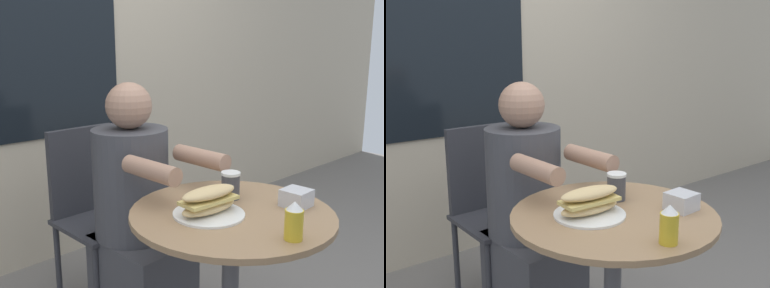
% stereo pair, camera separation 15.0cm
% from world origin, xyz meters
% --- Properties ---
extents(storefront_wall, '(8.00, 0.09, 2.80)m').
position_xyz_m(storefront_wall, '(-0.00, 1.47, 1.40)').
color(storefront_wall, '#B7A88E').
rests_on(storefront_wall, ground_plane).
extents(cafe_table, '(0.69, 0.69, 0.71)m').
position_xyz_m(cafe_table, '(0.00, 0.00, 0.52)').
color(cafe_table, '#997551').
rests_on(cafe_table, ground_plane).
extents(diner_chair, '(0.39, 0.39, 0.87)m').
position_xyz_m(diner_chair, '(-0.01, 0.87, 0.52)').
color(diner_chair, '#333338').
rests_on(diner_chair, ground_plane).
extents(seated_diner, '(0.33, 0.58, 1.11)m').
position_xyz_m(seated_diner, '(-0.01, 0.52, 0.48)').
color(seated_diner, '#424247').
rests_on(seated_diner, ground_plane).
extents(sandwich_on_plate, '(0.24, 0.24, 0.10)m').
position_xyz_m(sandwich_on_plate, '(-0.08, 0.03, 0.75)').
color(sandwich_on_plate, white).
rests_on(sandwich_on_plate, cafe_table).
extents(drink_cup, '(0.07, 0.07, 0.10)m').
position_xyz_m(drink_cup, '(0.09, 0.09, 0.76)').
color(drink_cup, '#424247').
rests_on(drink_cup, cafe_table).
extents(napkin_box, '(0.09, 0.09, 0.06)m').
position_xyz_m(napkin_box, '(0.20, -0.12, 0.74)').
color(napkin_box, silver).
rests_on(napkin_box, cafe_table).
extents(condiment_bottle, '(0.05, 0.05, 0.12)m').
position_xyz_m(condiment_bottle, '(-0.04, -0.27, 0.77)').
color(condiment_bottle, gold).
rests_on(condiment_bottle, cafe_table).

